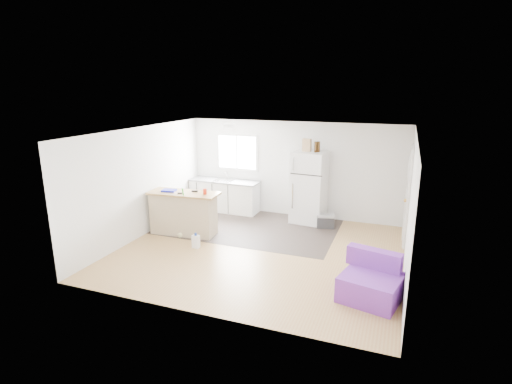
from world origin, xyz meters
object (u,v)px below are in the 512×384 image
(refrigerator, at_px, (309,187))
(blue_tray, at_px, (169,190))
(cooler, at_px, (325,221))
(cardboard_box, at_px, (307,145))
(peninsula, at_px, (184,213))
(mop, at_px, (182,227))
(bottle_left, at_px, (316,147))
(cleaner_jug, at_px, (196,241))
(purple_seat, at_px, (371,283))
(kitchen_cabinets, at_px, (225,195))
(red_cup, at_px, (205,191))
(bottle_right, at_px, (319,147))

(refrigerator, height_order, blue_tray, refrigerator)
(cooler, bearing_deg, cardboard_box, 140.89)
(blue_tray, bearing_deg, peninsula, 5.15)
(mop, bearing_deg, bottle_left, 32.15)
(cleaner_jug, height_order, blue_tray, blue_tray)
(purple_seat, bearing_deg, mop, 176.53)
(kitchen_cabinets, bearing_deg, mop, -90.77)
(mop, relative_size, bottle_left, 4.56)
(red_cup, bearing_deg, refrigerator, 43.12)
(kitchen_cabinets, relative_size, cleaner_jug, 5.79)
(kitchen_cabinets, relative_size, bottle_right, 7.52)
(purple_seat, distance_m, red_cup, 4.03)
(refrigerator, distance_m, bottle_left, 1.01)
(cardboard_box, bearing_deg, purple_seat, -60.08)
(cooler, distance_m, cardboard_box, 1.84)
(kitchen_cabinets, distance_m, peninsula, 1.89)
(kitchen_cabinets, relative_size, blue_tray, 6.27)
(cooler, bearing_deg, refrigerator, 135.88)
(red_cup, height_order, bottle_left, bottle_left)
(peninsula, distance_m, cleaner_jug, 0.98)
(cleaner_jug, relative_size, cardboard_box, 1.08)
(bottle_right, bearing_deg, peninsula, -145.59)
(cooler, xyz_separation_m, mop, (-2.84, -1.72, 0.07))
(refrigerator, bearing_deg, blue_tray, -141.33)
(peninsula, xyz_separation_m, refrigerator, (2.43, 1.80, 0.38))
(kitchen_cabinets, height_order, red_cup, kitchen_cabinets)
(cleaner_jug, relative_size, red_cup, 2.70)
(blue_tray, height_order, cardboard_box, cardboard_box)
(bottle_right, bearing_deg, cooler, -43.29)
(cooler, bearing_deg, mop, -163.15)
(purple_seat, relative_size, bottle_right, 4.13)
(red_cup, relative_size, bottle_right, 0.48)
(purple_seat, bearing_deg, blue_tray, 176.04)
(blue_tray, distance_m, bottle_left, 3.50)
(purple_seat, bearing_deg, cleaner_jug, -179.35)
(kitchen_cabinets, bearing_deg, purple_seat, -38.44)
(blue_tray, height_order, bottle_right, bottle_right)
(peninsula, height_order, mop, mop)
(blue_tray, distance_m, cardboard_box, 3.35)
(kitchen_cabinets, height_order, peninsula, kitchen_cabinets)
(purple_seat, distance_m, cardboard_box, 4.08)
(peninsula, xyz_separation_m, bottle_right, (2.62, 1.80, 1.37))
(purple_seat, height_order, red_cup, red_cup)
(cleaner_jug, distance_m, blue_tray, 1.43)
(kitchen_cabinets, height_order, cleaner_jug, kitchen_cabinets)
(refrigerator, height_order, cardboard_box, cardboard_box)
(cardboard_box, distance_m, bottle_left, 0.23)
(mop, bearing_deg, refrigerator, 34.63)
(cardboard_box, height_order, bottle_right, cardboard_box)
(refrigerator, distance_m, cardboard_box, 1.02)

